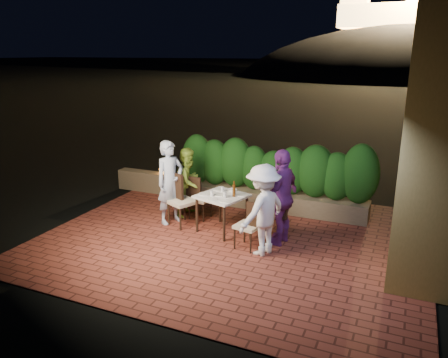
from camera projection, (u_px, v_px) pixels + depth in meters
The scene contains 30 objects.
ground at pixel (224, 248), 7.97m from camera, with size 400.00×400.00×0.00m, color black.
terrace_floor at pixel (234, 240), 8.43m from camera, with size 7.00×6.00×0.15m, color brown.
window_pane at pixel (405, 136), 7.65m from camera, with size 0.08×1.00×1.40m, color black.
window_frame at pixel (404, 136), 7.65m from camera, with size 0.06×1.15×1.55m, color black.
planter at pixel (272, 200), 9.86m from camera, with size 4.20×0.55×0.40m, color brown.
hedge at pixel (273, 168), 9.65m from camera, with size 4.00×0.70×1.10m, color #144212, non-canonical shape.
parapet at pixel (158, 183), 10.99m from camera, with size 2.20×0.30×0.50m, color brown.
hill at pixel (407, 106), 61.17m from camera, with size 52.00×40.00×22.00m, color black.
dining_table at pixel (222, 213), 8.58m from camera, with size 0.84×0.84×0.75m, color white, non-canonical shape.
plate_nw at pixel (204, 194), 8.52m from camera, with size 0.23×0.23×0.01m, color white.
plate_sw at pixel (219, 189), 8.80m from camera, with size 0.21×0.21×0.01m, color white.
plate_ne at pixel (225, 201), 8.12m from camera, with size 0.22×0.22×0.01m, color white.
plate_se at pixel (242, 195), 8.47m from camera, with size 0.24×0.24×0.01m, color white.
plate_centre at pixel (219, 195), 8.47m from camera, with size 0.22×0.22×0.01m, color white.
plate_front at pixel (212, 199), 8.21m from camera, with size 0.20×0.20×0.01m, color white.
glass_nw at pixel (212, 194), 8.39m from camera, with size 0.06×0.06×0.11m, color silver.
glass_sw at pixel (222, 189), 8.66m from camera, with size 0.06×0.06×0.11m, color silver.
glass_ne at pixel (225, 195), 8.32m from camera, with size 0.07×0.07×0.12m, color silver.
glass_se at pixel (233, 192), 8.51m from camera, with size 0.06×0.06×0.10m, color silver.
beer_bottle at pixel (234, 189), 8.35m from camera, with size 0.06×0.06×0.31m, color #49280C, non-canonical shape.
bowl at pixel (232, 190), 8.71m from camera, with size 0.17×0.17×0.04m, color white.
chair_left_front at pixel (182, 200), 8.84m from camera, with size 0.49×0.49×1.06m, color black, non-canonical shape.
chair_left_back at pixel (200, 198), 9.24m from camera, with size 0.41×0.41×0.89m, color black, non-canonical shape.
chair_right_front at pixel (248, 225), 7.82m from camera, with size 0.41×0.41×0.89m, color black, non-canonical shape.
chair_right_back at pixel (265, 213), 8.18m from camera, with size 0.48×0.48×1.05m, color black, non-canonical shape.
diner_blue at pixel (170, 182), 8.89m from camera, with size 0.63×0.41×1.73m, color #A4B6D3.
diner_green at pixel (189, 182), 9.37m from camera, with size 0.72×0.56×1.48m, color #97BE3B.
diner_white at pixel (263, 210), 7.50m from camera, with size 1.05×0.60×1.62m, color silver.
diner_purple at pixel (282, 197), 7.92m from camera, with size 1.05×0.44×1.79m, color #682775.
parapet_lamp at pixel (161, 171), 10.85m from camera, with size 0.10×0.10×0.14m, color orange.
Camera 1 is at (2.90, -6.69, 3.44)m, focal length 35.00 mm.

